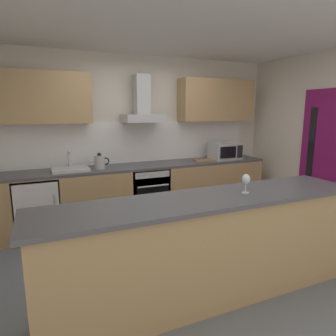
% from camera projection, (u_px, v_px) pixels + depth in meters
% --- Properties ---
extents(ground, '(5.81, 4.57, 0.02)m').
position_uv_depth(ground, '(184.00, 261.00, 3.48)').
color(ground, slate).
extents(ceiling, '(5.81, 4.57, 0.02)m').
position_uv_depth(ceiling, '(187.00, 23.00, 2.98)').
color(ceiling, white).
extents(wall_back, '(5.81, 0.12, 2.60)m').
position_uv_depth(wall_back, '(135.00, 137.00, 4.89)').
color(wall_back, silver).
rests_on(wall_back, ground).
extents(backsplash_tile, '(4.09, 0.02, 0.66)m').
position_uv_depth(backsplash_tile, '(136.00, 142.00, 4.84)').
color(backsplash_tile, white).
extents(counter_back, '(4.23, 0.60, 0.90)m').
position_uv_depth(counter_back, '(143.00, 193.00, 4.71)').
color(counter_back, tan).
rests_on(counter_back, ground).
extents(counter_island, '(3.05, 0.64, 0.99)m').
position_uv_depth(counter_island, '(206.00, 249.00, 2.70)').
color(counter_island, tan).
rests_on(counter_island, ground).
extents(upper_cabinets, '(4.18, 0.32, 0.70)m').
position_uv_depth(upper_cabinets, '(139.00, 99.00, 4.57)').
color(upper_cabinets, tan).
extents(side_door, '(0.08, 0.85, 2.05)m').
position_uv_depth(side_door, '(324.00, 159.00, 4.36)').
color(side_door, '#7A1456').
rests_on(side_door, ground).
extents(oven, '(0.60, 0.62, 0.80)m').
position_uv_depth(oven, '(147.00, 192.00, 4.71)').
color(oven, slate).
rests_on(oven, ground).
extents(refrigerator, '(0.58, 0.60, 0.85)m').
position_uv_depth(refrigerator, '(38.00, 207.00, 4.09)').
color(refrigerator, white).
rests_on(refrigerator, ground).
extents(microwave, '(0.50, 0.38, 0.30)m').
position_uv_depth(microwave, '(225.00, 151.00, 5.13)').
color(microwave, '#B7BABC').
rests_on(microwave, counter_back).
extents(sink, '(0.50, 0.40, 0.26)m').
position_uv_depth(sink, '(70.00, 169.00, 4.18)').
color(sink, silver).
rests_on(sink, counter_back).
extents(kettle, '(0.29, 0.15, 0.24)m').
position_uv_depth(kettle, '(100.00, 162.00, 4.29)').
color(kettle, '#B7BABC').
rests_on(kettle, counter_back).
extents(range_hood, '(0.62, 0.45, 0.72)m').
position_uv_depth(range_hood, '(143.00, 107.00, 4.57)').
color(range_hood, '#B7BABC').
extents(wine_glass, '(0.08, 0.08, 0.18)m').
position_uv_depth(wine_glass, '(246.00, 180.00, 2.72)').
color(wine_glass, silver).
rests_on(wine_glass, counter_island).
extents(chopping_board, '(0.38, 0.28, 0.02)m').
position_uv_depth(chopping_board, '(204.00, 160.00, 5.00)').
color(chopping_board, '#9E7247').
rests_on(chopping_board, counter_back).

